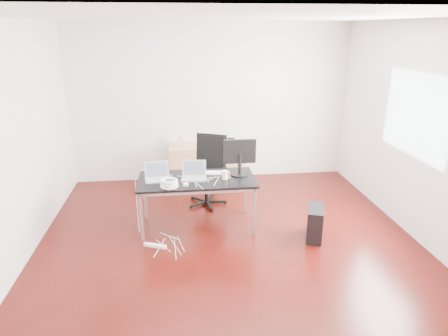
{
  "coord_description": "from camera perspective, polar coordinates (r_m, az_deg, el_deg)",
  "views": [
    {
      "loc": [
        -0.62,
        -4.64,
        2.68
      ],
      "look_at": [
        0.0,
        0.55,
        0.85
      ],
      "focal_mm": 32.0,
      "sensor_mm": 36.0,
      "label": 1
    }
  ],
  "objects": [
    {
      "name": "speaker",
      "position": [
        7.17,
        -6.26,
        3.89
      ],
      "size": [
        0.09,
        0.08,
        0.18
      ],
      "primitive_type": "cube",
      "rotation": [
        0.0,
        0.0,
        -0.05
      ],
      "color": "#9E9E9E",
      "rests_on": "filing_cabinet_left"
    },
    {
      "name": "navy_garment",
      "position": [
        7.23,
        0.39,
        3.78
      ],
      "size": [
        0.31,
        0.25,
        0.09
      ],
      "primitive_type": "cube",
      "rotation": [
        0.0,
        0.0,
        -0.04
      ],
      "color": "black",
      "rests_on": "filing_cabinet_right"
    },
    {
      "name": "laptop_right",
      "position": [
        5.5,
        -4.32,
        -0.92
      ],
      "size": [
        0.36,
        0.29,
        0.23
      ],
      "rotation": [
        0.0,
        0.0,
        -0.11
      ],
      "color": "silver",
      "rests_on": "desk"
    },
    {
      "name": "monitor",
      "position": [
        5.55,
        2.26,
        1.83
      ],
      "size": [
        0.45,
        0.26,
        0.51
      ],
      "rotation": [
        0.0,
        0.0,
        0.0
      ],
      "color": "black",
      "rests_on": "desk"
    },
    {
      "name": "pc_tower",
      "position": [
        5.53,
        12.83,
        -7.64
      ],
      "size": [
        0.34,
        0.49,
        0.44
      ],
      "primitive_type": "cube",
      "rotation": [
        0.0,
        0.0,
        -0.34
      ],
      "color": "black",
      "rests_on": "ground"
    },
    {
      "name": "power_strip",
      "position": [
        5.35,
        -9.83,
        -10.87
      ],
      "size": [
        0.3,
        0.17,
        0.04
      ],
      "primitive_type": "cube",
      "rotation": [
        0.0,
        0.0,
        -0.39
      ],
      "color": "white",
      "rests_on": "ground"
    },
    {
      "name": "desk",
      "position": [
        5.52,
        -3.9,
        -2.03
      ],
      "size": [
        1.6,
        0.8,
        0.73
      ],
      "color": "black",
      "rests_on": "ground"
    },
    {
      "name": "laptop_left",
      "position": [
        5.51,
        -9.51,
        -1.1
      ],
      "size": [
        0.36,
        0.29,
        0.23
      ],
      "rotation": [
        0.0,
        0.0,
        0.13
      ],
      "color": "silver",
      "rests_on": "desk"
    },
    {
      "name": "power_adapter",
      "position": [
        5.27,
        -5.48,
        -2.36
      ],
      "size": [
        0.07,
        0.07,
        0.03
      ],
      "primitive_type": "cube",
      "rotation": [
        0.0,
        0.0,
        -0.02
      ],
      "color": "white",
      "rests_on": "desk"
    },
    {
      "name": "filing_cabinet_left",
      "position": [
        7.25,
        -5.78,
        0.47
      ],
      "size": [
        0.5,
        0.5,
        0.7
      ],
      "primitive_type": "cube",
      "color": "tan",
      "rests_on": "ground"
    },
    {
      "name": "keyboard",
      "position": [
        5.68,
        -2.57,
        -0.67
      ],
      "size": [
        0.46,
        0.2,
        0.02
      ],
      "primitive_type": "cube",
      "rotation": [
        0.0,
        0.0,
        -0.14
      ],
      "color": "white",
      "rests_on": "desk"
    },
    {
      "name": "room_shell",
      "position": [
        4.86,
        1.19,
        4.06
      ],
      "size": [
        5.0,
        5.0,
        5.0
      ],
      "color": "#310805",
      "rests_on": "ground"
    },
    {
      "name": "cup_brown",
      "position": [
        5.49,
        0.54,
        -0.97
      ],
      "size": [
        0.09,
        0.09,
        0.1
      ],
      "primitive_type": "cylinder",
      "rotation": [
        0.0,
        0.0,
        -0.28
      ],
      "color": "brown",
      "rests_on": "desk"
    },
    {
      "name": "wastebasket",
      "position": [
        7.4,
        0.95,
        -0.77
      ],
      "size": [
        0.28,
        0.28,
        0.28
      ],
      "primitive_type": "cylinder",
      "rotation": [
        0.0,
        0.0,
        0.19
      ],
      "color": "black",
      "rests_on": "ground"
    },
    {
      "name": "cable_coil",
      "position": [
        5.22,
        -7.84,
        -2.2
      ],
      "size": [
        0.24,
        0.24,
        0.11
      ],
      "rotation": [
        0.0,
        0.0,
        0.12
      ],
      "color": "white",
      "rests_on": "desk"
    },
    {
      "name": "cup_white",
      "position": [
        5.45,
        0.12,
        -0.98
      ],
      "size": [
        0.1,
        0.1,
        0.12
      ],
      "primitive_type": "cylinder",
      "rotation": [
        0.0,
        0.0,
        -0.33
      ],
      "color": "white",
      "rests_on": "desk"
    },
    {
      "name": "office_chair",
      "position": [
        6.34,
        -2.28,
        0.17
      ],
      "size": [
        0.63,
        0.65,
        1.08
      ],
      "rotation": [
        0.0,
        0.0,
        -0.42
      ],
      "color": "black",
      "rests_on": "ground"
    },
    {
      "name": "filing_cabinet_right",
      "position": [
        7.31,
        0.85,
        0.72
      ],
      "size": [
        0.5,
        0.5,
        0.7
      ],
      "primitive_type": "cube",
      "color": "tan",
      "rests_on": "ground"
    }
  ]
}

